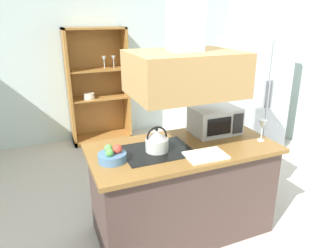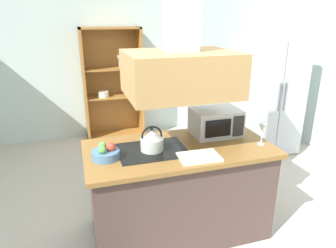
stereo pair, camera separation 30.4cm
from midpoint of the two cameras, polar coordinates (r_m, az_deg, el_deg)
ground_plane at (r=3.13m, az=1.84°, el=-20.65°), size 7.80×7.80×0.00m
wall_back at (r=5.36m, az=-8.62°, el=12.16°), size 6.00×0.12×2.70m
kitchen_island at (r=2.99m, az=5.00°, el=-12.18°), size 1.69×0.86×0.90m
range_hood at (r=2.56m, az=5.83°, el=12.12°), size 0.90×0.70×1.32m
refrigerator at (r=4.95m, az=19.38°, el=4.85°), size 0.90×0.77×1.71m
dish_cabinet at (r=5.23m, az=-8.57°, el=6.10°), size 0.95×0.40×1.85m
kettle at (r=2.66m, az=0.26°, el=-3.11°), size 0.20×0.20×0.22m
cutting_board at (r=2.59m, az=9.21°, el=-6.14°), size 0.35×0.25×0.02m
microwave at (r=3.07m, az=11.68°, el=0.32°), size 0.46×0.35×0.26m
wine_glass_on_counter at (r=2.94m, az=20.05°, el=-0.90°), size 0.08×0.08×0.21m
fruit_bowl at (r=2.56m, az=-8.17°, el=-5.44°), size 0.23×0.23×0.14m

